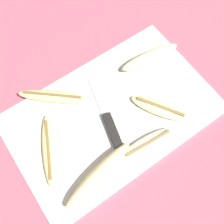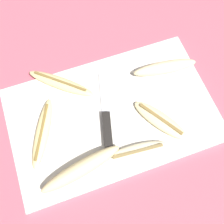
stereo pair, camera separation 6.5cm
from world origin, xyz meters
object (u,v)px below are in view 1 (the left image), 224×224
(banana_ripe_center, at_px, (160,108))
(banana_mellow_near, at_px, (99,175))
(banana_soft_right, at_px, (150,57))
(banana_spotted_left, at_px, (53,97))
(banana_pale_long, at_px, (148,144))
(banana_golden_short, at_px, (49,150))
(knife, at_px, (112,129))

(banana_ripe_center, distance_m, banana_mellow_near, 0.22)
(banana_mellow_near, distance_m, banana_soft_right, 0.34)
(banana_ripe_center, distance_m, banana_soft_right, 0.15)
(banana_spotted_left, bearing_deg, banana_ripe_center, -41.56)
(banana_ripe_center, xyz_separation_m, banana_mellow_near, (-0.22, -0.05, 0.01))
(banana_ripe_center, relative_size, banana_mellow_near, 0.76)
(banana_mellow_near, height_order, banana_soft_right, banana_mellow_near)
(banana_pale_long, height_order, banana_spotted_left, banana_spotted_left)
(banana_ripe_center, height_order, banana_golden_short, banana_golden_short)
(banana_soft_right, bearing_deg, banana_spotted_left, 169.25)
(knife, xyz_separation_m, banana_ripe_center, (0.13, -0.03, 0.00))
(banana_ripe_center, xyz_separation_m, banana_pale_long, (-0.08, -0.06, 0.00))
(banana_golden_short, bearing_deg, banana_mellow_near, -61.25)
(banana_pale_long, bearing_deg, knife, 120.24)
(banana_spotted_left, bearing_deg, banana_golden_short, -123.85)
(banana_soft_right, bearing_deg, banana_golden_short, -169.66)
(banana_soft_right, distance_m, banana_spotted_left, 0.28)
(banana_golden_short, xyz_separation_m, banana_mellow_near, (0.06, -0.12, 0.01))
(knife, height_order, banana_pale_long, banana_pale_long)
(banana_ripe_center, height_order, banana_mellow_near, banana_mellow_near)
(banana_mellow_near, relative_size, banana_soft_right, 1.17)
(banana_golden_short, distance_m, banana_soft_right, 0.36)
(banana_golden_short, bearing_deg, banana_soft_right, 10.34)
(banana_soft_right, distance_m, banana_pale_long, 0.24)
(banana_golden_short, distance_m, banana_mellow_near, 0.13)
(banana_mellow_near, xyz_separation_m, banana_pale_long, (0.14, -0.01, -0.01))
(banana_mellow_near, bearing_deg, banana_pale_long, -2.44)
(knife, relative_size, banana_golden_short, 1.32)
(banana_golden_short, height_order, banana_mellow_near, banana_mellow_near)
(knife, xyz_separation_m, banana_golden_short, (-0.15, 0.04, 0.00))
(knife, xyz_separation_m, banana_pale_long, (0.05, -0.08, 0.00))
(banana_mellow_near, bearing_deg, knife, 40.48)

